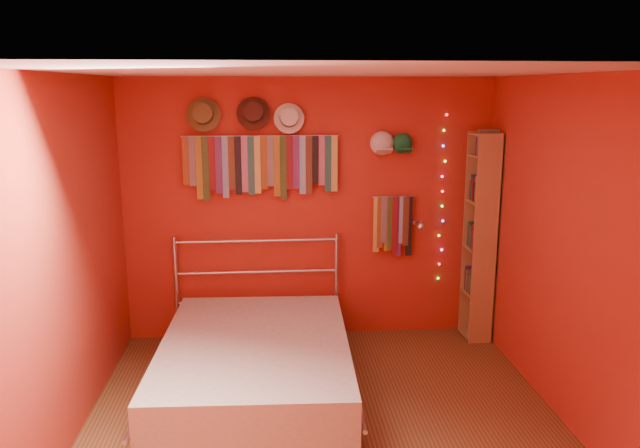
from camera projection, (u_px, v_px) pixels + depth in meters
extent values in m
plane|color=brown|center=(325.00, 425.00, 4.53)|extent=(3.50, 3.50, 0.00)
cube|color=maroon|center=(309.00, 210.00, 5.96)|extent=(3.50, 0.02, 2.50)
cube|color=maroon|center=(572.00, 254.00, 4.39)|extent=(0.02, 3.50, 2.50)
cube|color=maroon|center=(62.00, 265.00, 4.12)|extent=(0.02, 3.50, 2.50)
cube|color=white|center=(325.00, 72.00, 3.99)|extent=(3.50, 3.50, 0.02)
cylinder|color=silver|center=(260.00, 136.00, 5.72)|extent=(1.45, 0.01, 0.01)
cube|color=maroon|center=(186.00, 161.00, 5.71)|extent=(0.06, 0.01, 0.45)
cube|color=navy|center=(192.00, 161.00, 5.71)|extent=(0.06, 0.01, 0.45)
cube|color=olive|center=(199.00, 168.00, 5.72)|extent=(0.06, 0.01, 0.58)
cube|color=#2A461C|center=(206.00, 169.00, 5.74)|extent=(0.06, 0.01, 0.60)
cube|color=maroon|center=(212.00, 164.00, 5.73)|extent=(0.06, 0.01, 0.50)
cube|color=#3A1964|center=(219.00, 165.00, 5.73)|extent=(0.06, 0.01, 0.53)
cube|color=#6A87BC|center=(225.00, 167.00, 5.75)|extent=(0.06, 0.01, 0.57)
cube|color=#52331B|center=(232.00, 163.00, 5.74)|extent=(0.06, 0.01, 0.49)
cube|color=black|center=(238.00, 166.00, 5.74)|extent=(0.06, 0.01, 0.54)
cube|color=#AB5589|center=(245.00, 164.00, 5.76)|extent=(0.06, 0.01, 0.52)
cube|color=#1B5F5D|center=(251.00, 166.00, 5.76)|extent=(0.06, 0.01, 0.55)
cube|color=#C5BD4E|center=(258.00, 165.00, 5.76)|extent=(0.06, 0.01, 0.53)
cube|color=brown|center=(264.00, 163.00, 5.77)|extent=(0.06, 0.01, 0.50)
cube|color=navy|center=(270.00, 161.00, 5.77)|extent=(0.06, 0.01, 0.46)
cube|color=#8F591A|center=(277.00, 166.00, 5.77)|extent=(0.06, 0.01, 0.56)
cube|color=#28451B|center=(283.00, 168.00, 5.79)|extent=(0.06, 0.01, 0.60)
cube|color=maroon|center=(290.00, 163.00, 5.78)|extent=(0.06, 0.01, 0.50)
cube|color=#4F1965|center=(296.00, 162.00, 5.78)|extent=(0.06, 0.01, 0.49)
cube|color=#7CB2DD|center=(303.00, 165.00, 5.80)|extent=(0.06, 0.01, 0.54)
cube|color=#4C2A19|center=(309.00, 165.00, 5.80)|extent=(0.06, 0.01, 0.55)
cube|color=black|center=(315.00, 160.00, 5.79)|extent=(0.06, 0.01, 0.45)
cube|color=#A25176|center=(322.00, 161.00, 5.81)|extent=(0.06, 0.01, 0.46)
cube|color=#19594E|center=(328.00, 164.00, 5.81)|extent=(0.06, 0.01, 0.53)
cube|color=tan|center=(334.00, 164.00, 5.81)|extent=(0.06, 0.01, 0.52)
cylinder|color=silver|center=(393.00, 197.00, 5.95)|extent=(0.40, 0.01, 0.01)
cube|color=tan|center=(376.00, 225.00, 5.98)|extent=(0.06, 0.01, 0.54)
cube|color=brown|center=(380.00, 223.00, 5.98)|extent=(0.06, 0.01, 0.50)
cube|color=navy|center=(384.00, 220.00, 5.97)|extent=(0.06, 0.01, 0.45)
cube|color=olive|center=(387.00, 224.00, 5.99)|extent=(0.06, 0.01, 0.53)
cube|color=#285120|center=(391.00, 224.00, 5.99)|extent=(0.06, 0.01, 0.52)
cube|color=maroon|center=(395.00, 225.00, 5.99)|extent=(0.06, 0.01, 0.55)
cube|color=#441966|center=(398.00, 227.00, 6.00)|extent=(0.06, 0.01, 0.58)
cube|color=#698ABB|center=(402.00, 220.00, 5.99)|extent=(0.06, 0.01, 0.46)
cube|color=#472317|center=(406.00, 222.00, 5.99)|extent=(0.06, 0.01, 0.48)
cube|color=black|center=(409.00, 226.00, 6.01)|extent=(0.06, 0.01, 0.58)
cylinder|color=brown|center=(203.00, 115.00, 5.63)|extent=(0.31, 0.08, 0.31)
cylinder|color=brown|center=(203.00, 114.00, 5.58)|extent=(0.18, 0.15, 0.20)
cylinder|color=#332314|center=(203.00, 114.00, 5.61)|extent=(0.19, 0.06, 0.19)
cylinder|color=#422017|center=(253.00, 114.00, 5.67)|extent=(0.30, 0.08, 0.30)
cylinder|color=#422017|center=(253.00, 112.00, 5.61)|extent=(0.18, 0.15, 0.20)
cylinder|color=black|center=(253.00, 113.00, 5.64)|extent=(0.18, 0.06, 0.19)
cylinder|color=white|center=(289.00, 118.00, 5.70)|extent=(0.28, 0.07, 0.27)
cylinder|color=white|center=(289.00, 117.00, 5.65)|extent=(0.16, 0.14, 0.18)
cylinder|color=black|center=(289.00, 118.00, 5.68)|extent=(0.17, 0.06, 0.17)
ellipsoid|color=white|center=(382.00, 143.00, 5.83)|extent=(0.20, 0.15, 0.20)
cube|color=white|center=(384.00, 151.00, 5.72)|extent=(0.15, 0.11, 0.06)
ellipsoid|color=#1B7B3F|center=(402.00, 143.00, 5.84)|extent=(0.19, 0.14, 0.19)
cube|color=#1B7B3F|center=(405.00, 151.00, 5.75)|extent=(0.13, 0.10, 0.05)
sphere|color=#FF3333|center=(447.00, 115.00, 5.83)|extent=(0.02, 0.02, 0.02)
sphere|color=#33FF4C|center=(444.00, 130.00, 5.86)|extent=(0.02, 0.02, 0.02)
sphere|color=#4C66FF|center=(443.00, 146.00, 5.89)|extent=(0.02, 0.02, 0.02)
sphere|color=yellow|center=(445.00, 161.00, 5.92)|extent=(0.02, 0.02, 0.02)
sphere|color=#FF4CCC|center=(442.00, 176.00, 5.95)|extent=(0.02, 0.02, 0.02)
sphere|color=#FF3333|center=(442.00, 191.00, 5.98)|extent=(0.02, 0.02, 0.02)
sphere|color=#33FF4C|center=(442.00, 206.00, 6.02)|extent=(0.02, 0.02, 0.02)
sphere|color=#4C66FF|center=(443.00, 221.00, 6.05)|extent=(0.02, 0.02, 0.02)
sphere|color=yellow|center=(439.00, 236.00, 6.08)|extent=(0.02, 0.02, 0.02)
sphere|color=#FF4CCC|center=(442.00, 250.00, 6.11)|extent=(0.02, 0.02, 0.02)
sphere|color=#FF3333|center=(439.00, 264.00, 6.14)|extent=(0.02, 0.02, 0.02)
sphere|color=#33FF4C|center=(438.00, 278.00, 6.17)|extent=(0.02, 0.02, 0.02)
cylinder|color=silver|center=(414.00, 223.00, 6.05)|extent=(0.04, 0.03, 0.04)
cylinder|color=silver|center=(417.00, 222.00, 5.92)|extent=(0.01, 0.27, 0.09)
sphere|color=white|center=(421.00, 226.00, 5.78)|extent=(0.07, 0.07, 0.07)
cube|color=#A6754A|center=(486.00, 242.00, 5.77)|extent=(0.24, 0.02, 2.00)
cube|color=#A6754A|center=(475.00, 234.00, 6.08)|extent=(0.24, 0.02, 2.00)
cube|color=#A6754A|center=(492.00, 238.00, 5.94)|extent=(0.02, 0.34, 2.00)
cube|color=#A6754A|center=(475.00, 334.00, 6.14)|extent=(0.24, 0.32, 0.02)
cube|color=#A6754A|center=(477.00, 293.00, 6.05)|extent=(0.24, 0.32, 0.02)
cube|color=#A6754A|center=(480.00, 248.00, 5.95)|extent=(0.24, 0.32, 0.02)
cube|color=#A6754A|center=(482.00, 202.00, 5.85)|extent=(0.24, 0.32, 0.02)
cube|color=#A6754A|center=(485.00, 156.00, 5.76)|extent=(0.24, 0.32, 0.02)
cube|color=#A6754A|center=(486.00, 134.00, 5.72)|extent=(0.24, 0.32, 0.02)
cylinder|color=silver|center=(176.00, 290.00, 5.92)|extent=(0.04, 0.04, 1.04)
cylinder|color=silver|center=(336.00, 286.00, 6.04)|extent=(0.04, 0.04, 1.04)
cylinder|color=silver|center=(258.00, 301.00, 6.01)|extent=(1.53, 0.03, 0.03)
cylinder|color=silver|center=(257.00, 272.00, 5.95)|extent=(1.53, 0.03, 0.03)
cylinder|color=silver|center=(256.00, 241.00, 5.88)|extent=(1.53, 0.03, 0.03)
cube|color=#B6B3A4|center=(255.00, 364.00, 4.98)|extent=(1.54, 2.13, 0.42)
cylinder|color=silver|center=(158.00, 370.00, 4.93)|extent=(0.10, 2.08, 0.03)
cylinder|color=silver|center=(350.00, 363.00, 5.05)|extent=(0.10, 2.08, 0.03)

